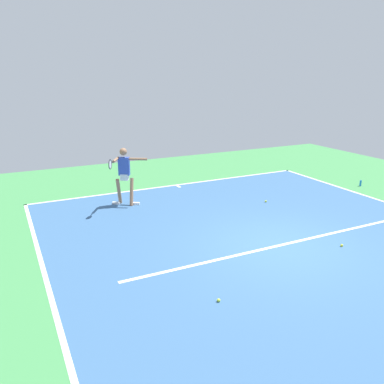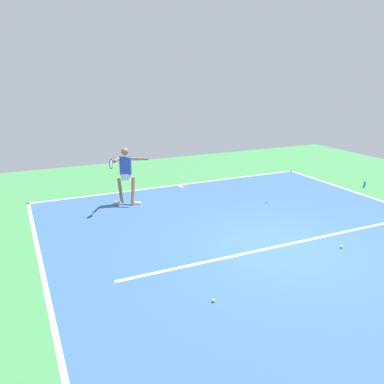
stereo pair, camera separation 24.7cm
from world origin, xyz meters
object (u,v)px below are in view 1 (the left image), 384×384
object	(u,v)px
tennis_player	(124,172)
tennis_ball_centre_court	(266,201)
tennis_ball_far_corner	(219,300)
water_bottle	(361,183)
tennis_ball_by_sideline	(342,245)

from	to	relation	value
tennis_player	tennis_ball_centre_court	bearing A→B (deg)	-172.62
tennis_ball_centre_court	tennis_ball_far_corner	world-z (taller)	same
tennis_ball_far_corner	water_bottle	bearing A→B (deg)	-152.95
tennis_player	water_bottle	bearing A→B (deg)	-161.21
tennis_ball_centre_court	tennis_ball_far_corner	size ratio (longest dim) A/B	1.00
tennis_player	tennis_ball_far_corner	xyz separation A→B (m)	(0.15, 6.22, -1.04)
tennis_player	water_bottle	distance (m)	8.79
tennis_player	tennis_ball_centre_court	xyz separation A→B (m)	(-4.20, 1.79, -1.04)
tennis_ball_by_sideline	tennis_ball_far_corner	size ratio (longest dim) A/B	1.00
tennis_ball_far_corner	water_bottle	xyz separation A→B (m)	(-8.71, -4.45, 0.08)
tennis_ball_by_sideline	tennis_ball_far_corner	world-z (taller)	same
tennis_ball_centre_court	water_bottle	size ratio (longest dim) A/B	0.30
water_bottle	tennis_ball_far_corner	bearing A→B (deg)	27.05
tennis_ball_far_corner	water_bottle	world-z (taller)	water_bottle
tennis_ball_far_corner	tennis_ball_centre_court	bearing A→B (deg)	-134.45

